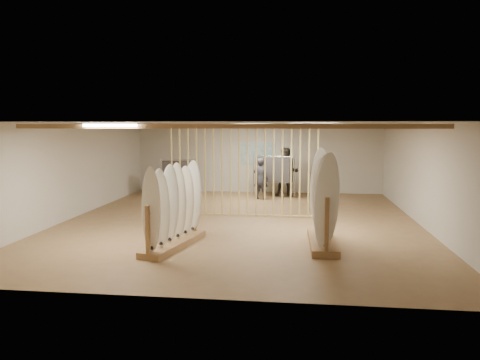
# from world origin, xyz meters

# --- Properties ---
(floor) EXTENTS (12.00, 12.00, 0.00)m
(floor) POSITION_xyz_m (0.00, 0.00, 0.00)
(floor) COLOR #936E47
(floor) RESTS_ON ground
(ceiling) EXTENTS (12.00, 12.00, 0.00)m
(ceiling) POSITION_xyz_m (0.00, 0.00, 2.80)
(ceiling) COLOR gray
(ceiling) RESTS_ON ground
(wall_back) EXTENTS (12.00, 0.00, 12.00)m
(wall_back) POSITION_xyz_m (0.00, 6.00, 1.40)
(wall_back) COLOR beige
(wall_back) RESTS_ON ground
(wall_front) EXTENTS (12.00, 0.00, 12.00)m
(wall_front) POSITION_xyz_m (0.00, -6.00, 1.40)
(wall_front) COLOR beige
(wall_front) RESTS_ON ground
(wall_left) EXTENTS (0.00, 12.00, 12.00)m
(wall_left) POSITION_xyz_m (-5.00, 0.00, 1.40)
(wall_left) COLOR beige
(wall_left) RESTS_ON ground
(wall_right) EXTENTS (0.00, 12.00, 12.00)m
(wall_right) POSITION_xyz_m (5.00, 0.00, 1.40)
(wall_right) COLOR beige
(wall_right) RESTS_ON ground
(ceiling_slats) EXTENTS (9.50, 6.12, 0.10)m
(ceiling_slats) POSITION_xyz_m (0.00, 0.00, 2.72)
(ceiling_slats) COLOR #9B7246
(ceiling_slats) RESTS_ON ground
(light_panels) EXTENTS (1.20, 0.35, 0.06)m
(light_panels) POSITION_xyz_m (0.00, 0.00, 2.74)
(light_panels) COLOR white
(light_panels) RESTS_ON ground
(bamboo_partition) EXTENTS (4.45, 0.05, 2.78)m
(bamboo_partition) POSITION_xyz_m (0.00, 0.80, 1.40)
(bamboo_partition) COLOR tan
(bamboo_partition) RESTS_ON ground
(poster) EXTENTS (1.40, 0.03, 0.90)m
(poster) POSITION_xyz_m (0.00, 5.98, 1.60)
(poster) COLOR teal
(poster) RESTS_ON ground
(rack_left) EXTENTS (1.02, 2.41, 1.90)m
(rack_left) POSITION_xyz_m (-1.14, -2.94, 0.65)
(rack_left) COLOR #9B7246
(rack_left) RESTS_ON floor
(rack_right) EXTENTS (0.63, 2.25, 2.13)m
(rack_right) POSITION_xyz_m (2.20, -2.41, 0.72)
(rack_right) COLOR #9B7246
(rack_right) RESTS_ON floor
(clothing_rack_a) EXTENTS (1.30, 0.74, 1.46)m
(clothing_rack_a) POSITION_xyz_m (-2.96, 4.60, 0.95)
(clothing_rack_a) COLOR silver
(clothing_rack_a) RESTS_ON floor
(clothing_rack_b) EXTENTS (1.45, 0.80, 1.62)m
(clothing_rack_b) POSITION_xyz_m (0.72, 4.71, 1.05)
(clothing_rack_b) COLOR silver
(clothing_rack_b) RESTS_ON floor
(shopper_a) EXTENTS (0.73, 0.59, 1.75)m
(shopper_a) POSITION_xyz_m (0.27, 4.12, 0.88)
(shopper_a) COLOR #292831
(shopper_a) RESTS_ON floor
(shopper_b) EXTENTS (1.06, 0.85, 2.14)m
(shopper_b) POSITION_xyz_m (1.20, 4.85, 1.07)
(shopper_b) COLOR #2F2B25
(shopper_b) RESTS_ON floor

